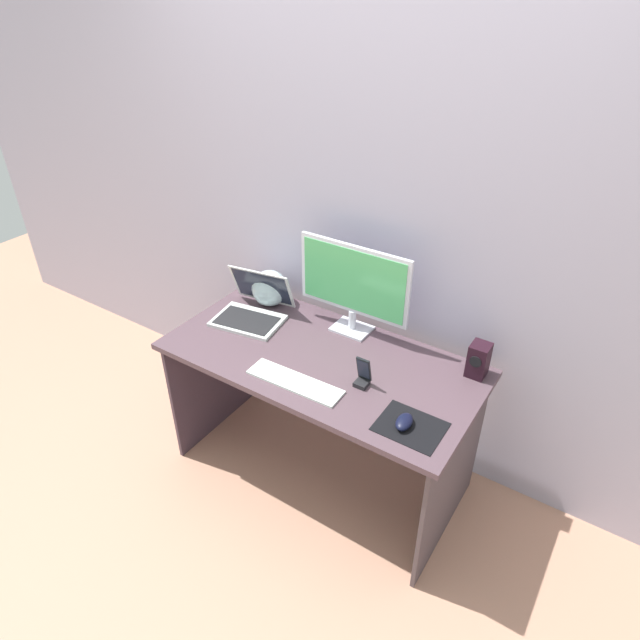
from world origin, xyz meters
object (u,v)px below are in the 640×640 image
object	(u,v)px
speaker_right	(478,360)
laptop	(253,309)
monitor	(353,284)
fishbowl	(270,288)
keyboard_external	(295,382)
mouse	(404,422)
phone_in_dock	(363,376)

from	to	relation	value
speaker_right	laptop	xyz separation A→B (m)	(-1.08, -0.17, -0.03)
monitor	fishbowl	bearing A→B (deg)	-177.93
monitor	keyboard_external	xyz separation A→B (m)	(0.00, -0.47, -0.24)
fishbowl	mouse	distance (m)	1.07
speaker_right	laptop	bearing A→B (deg)	-171.23
monitor	speaker_right	distance (m)	0.64
monitor	speaker_right	bearing A→B (deg)	-0.30
speaker_right	fishbowl	size ratio (longest dim) A/B	0.83
speaker_right	keyboard_external	distance (m)	0.78
monitor	fishbowl	xyz separation A→B (m)	(-0.48, -0.02, -0.16)
speaker_right	keyboard_external	xyz separation A→B (m)	(-0.61, -0.47, -0.07)
laptop	keyboard_external	size ratio (longest dim) A/B	0.87
keyboard_external	mouse	distance (m)	0.50
speaker_right	mouse	size ratio (longest dim) A/B	1.53
keyboard_external	phone_in_dock	bearing A→B (deg)	29.45
fishbowl	mouse	xyz separation A→B (m)	(0.97, -0.44, -0.07)
speaker_right	keyboard_external	bearing A→B (deg)	-142.49
phone_in_dock	fishbowl	bearing A→B (deg)	156.64
keyboard_external	monitor	bearing A→B (deg)	88.83
monitor	keyboard_external	size ratio (longest dim) A/B	1.31
laptop	keyboard_external	world-z (taller)	laptop
mouse	keyboard_external	bearing A→B (deg)	176.30
mouse	laptop	bearing A→B (deg)	157.70
laptop	mouse	world-z (taller)	laptop
fishbowl	mouse	size ratio (longest dim) A/B	1.85
monitor	speaker_right	xyz separation A→B (m)	(0.62, -0.00, -0.17)
monitor	laptop	size ratio (longest dim) A/B	1.50
speaker_right	mouse	distance (m)	0.47
fishbowl	keyboard_external	xyz separation A→B (m)	(0.48, -0.46, -0.08)
laptop	fishbowl	size ratio (longest dim) A/B	2.00
laptop	phone_in_dock	world-z (taller)	laptop
fishbowl	phone_in_dock	size ratio (longest dim) A/B	1.35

